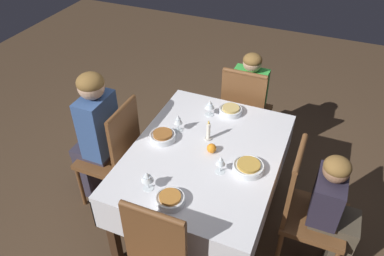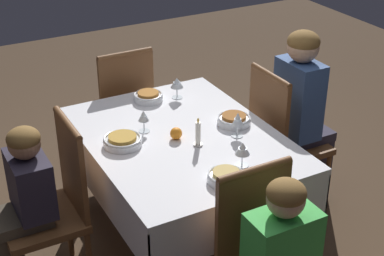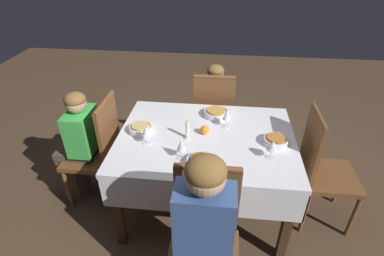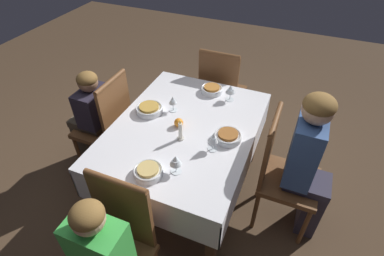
{
  "view_description": "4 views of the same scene",
  "coord_description": "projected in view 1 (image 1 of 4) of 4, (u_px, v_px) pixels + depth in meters",
  "views": [
    {
      "loc": [
        1.82,
        0.65,
        2.44
      ],
      "look_at": [
        0.0,
        -0.1,
        0.91
      ],
      "focal_mm": 35.0,
      "sensor_mm": 36.0,
      "label": 1
    },
    {
      "loc": [
        -2.51,
        1.29,
        2.28
      ],
      "look_at": [
        -0.03,
        -0.05,
        0.78
      ],
      "focal_mm": 55.0,
      "sensor_mm": 36.0,
      "label": 2
    },
    {
      "loc": [
        0.1,
        -1.84,
        1.99
      ],
      "look_at": [
        -0.1,
        -0.08,
        0.85
      ],
      "focal_mm": 28.0,
      "sensor_mm": 36.0,
      "label": 3
    },
    {
      "loc": [
        -1.52,
        -0.69,
        2.12
      ],
      "look_at": [
        -0.06,
        -0.09,
        0.79
      ],
      "focal_mm": 28.0,
      "sensor_mm": 36.0,
      "label": 4
    }
  ],
  "objects": [
    {
      "name": "ground_plane",
      "position": [
        203.0,
        219.0,
        3.02
      ],
      "size": [
        8.0,
        8.0,
        0.0
      ],
      "primitive_type": "plane",
      "color": "#4C3826"
    },
    {
      "name": "dining_table",
      "position": [
        205.0,
        161.0,
        2.63
      ],
      "size": [
        1.32,
        1.0,
        0.73
      ],
      "color": "silver",
      "rests_on": "ground_plane"
    },
    {
      "name": "chair_south",
      "position": [
        115.0,
        152.0,
        2.89
      ],
      "size": [
        0.41,
        0.41,
        0.97
      ],
      "color": "brown",
      "rests_on": "ground_plane"
    },
    {
      "name": "chair_north",
      "position": [
        306.0,
        206.0,
        2.46
      ],
      "size": [
        0.41,
        0.41,
        0.97
      ],
      "rotation": [
        0.0,
        0.0,
        3.14
      ],
      "color": "brown",
      "rests_on": "ground_plane"
    },
    {
      "name": "chair_west",
      "position": [
        245.0,
        110.0,
        3.33
      ],
      "size": [
        0.41,
        0.41,
        0.97
      ],
      "rotation": [
        0.0,
        0.0,
        -1.57
      ],
      "color": "brown",
      "rests_on": "ground_plane"
    },
    {
      "name": "person_adult_denim",
      "position": [
        95.0,
        132.0,
        2.84
      ],
      "size": [
        0.3,
        0.34,
        1.19
      ],
      "color": "#383342",
      "rests_on": "ground_plane"
    },
    {
      "name": "person_child_dark",
      "position": [
        334.0,
        213.0,
        2.4
      ],
      "size": [
        0.3,
        0.33,
        0.98
      ],
      "rotation": [
        0.0,
        0.0,
        3.14
      ],
      "color": "#4C4233",
      "rests_on": "ground_plane"
    },
    {
      "name": "person_child_green",
      "position": [
        250.0,
        97.0,
        3.43
      ],
      "size": [
        0.33,
        0.3,
        1.02
      ],
      "rotation": [
        0.0,
        0.0,
        -1.57
      ],
      "color": "#4C4233",
      "rests_on": "ground_plane"
    },
    {
      "name": "bowl_south",
      "position": [
        163.0,
        136.0,
        2.67
      ],
      "size": [
        0.19,
        0.19,
        0.06
      ],
      "color": "silver",
      "rests_on": "dining_table"
    },
    {
      "name": "wine_glass_south",
      "position": [
        178.0,
        120.0,
        2.7
      ],
      "size": [
        0.07,
        0.07,
        0.14
      ],
      "color": "white",
      "rests_on": "dining_table"
    },
    {
      "name": "bowl_north",
      "position": [
        248.0,
        167.0,
        2.42
      ],
      "size": [
        0.21,
        0.21,
        0.06
      ],
      "color": "silver",
      "rests_on": "dining_table"
    },
    {
      "name": "wine_glass_north",
      "position": [
        221.0,
        161.0,
        2.37
      ],
      "size": [
        0.06,
        0.06,
        0.13
      ],
      "color": "white",
      "rests_on": "dining_table"
    },
    {
      "name": "bowl_west",
      "position": [
        231.0,
        110.0,
        2.92
      ],
      "size": [
        0.18,
        0.18,
        0.06
      ],
      "color": "silver",
      "rests_on": "dining_table"
    },
    {
      "name": "wine_glass_west",
      "position": [
        210.0,
        105.0,
        2.86
      ],
      "size": [
        0.08,
        0.08,
        0.13
      ],
      "color": "white",
      "rests_on": "dining_table"
    },
    {
      "name": "bowl_east",
      "position": [
        170.0,
        199.0,
        2.2
      ],
      "size": [
        0.18,
        0.18,
        0.06
      ],
      "color": "silver",
      "rests_on": "dining_table"
    },
    {
      "name": "wine_glass_east",
      "position": [
        147.0,
        177.0,
        2.25
      ],
      "size": [
        0.08,
        0.08,
        0.14
      ],
      "color": "white",
      "rests_on": "dining_table"
    },
    {
      "name": "candle_centerpiece",
      "position": [
        208.0,
        132.0,
        2.64
      ],
      "size": [
        0.05,
        0.05,
        0.16
      ],
      "color": "beige",
      "rests_on": "dining_table"
    },
    {
      "name": "orange_fruit",
      "position": [
        212.0,
        148.0,
        2.55
      ],
      "size": [
        0.07,
        0.07,
        0.07
      ],
      "primitive_type": "sphere",
      "color": "orange",
      "rests_on": "dining_table"
    }
  ]
}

